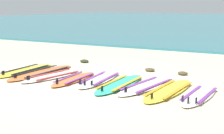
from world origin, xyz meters
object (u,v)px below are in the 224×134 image
Objects in this scene: surfboard_2 at (54,76)px; surfboard_6 at (147,86)px; surfboard_8 at (199,95)px; surfboard_3 at (74,79)px; surfboard_5 at (120,84)px; surfboard_4 at (100,79)px; surfboard_7 at (169,90)px; surfboard_1 at (42,72)px; surfboard_0 at (26,70)px.

surfboard_2 and surfboard_6 have the same top height.
surfboard_2 is at bearing 178.65° from surfboard_8.
surfboard_3 is at bearing -172.75° from surfboard_6.
surfboard_5 is at bearing 176.41° from surfboard_8.
surfboard_4 is at bearing 177.51° from surfboard_6.
surfboard_5 and surfboard_8 have the same top height.
surfboard_4 is 1.92m from surfboard_7.
surfboard_1 is 1.07× the size of surfboard_7.
surfboard_5 is at bearing 0.85° from surfboard_2.
surfboard_2 is 1.12× the size of surfboard_3.
surfboard_4 is at bearing 173.43° from surfboard_7.
surfboard_3 is at bearing 179.39° from surfboard_8.
surfboard_1 is 1.14× the size of surfboard_4.
surfboard_5 is at bearing 179.67° from surfboard_7.
surfboard_0 is 3.18m from surfboard_5.
surfboard_0 is 1.04× the size of surfboard_4.
surfboard_4 is at bearing 172.71° from surfboard_8.
surfboard_3 is 1.27m from surfboard_5.
surfboard_1 is 0.60m from surfboard_2.
surfboard_7 is at bearing -0.33° from surfboard_5.
surfboard_7 and surfboard_8 have the same top height.
surfboard_1 is 1.17× the size of surfboard_2.
surfboard_1 is 1.08× the size of surfboard_6.
surfboard_2 is 0.92× the size of surfboard_6.
surfboard_3 is (0.70, -0.06, 0.00)m from surfboard_2.
surfboard_5 is at bearing 3.90° from surfboard_3.
surfboard_6 is at bearing 167.89° from surfboard_8.
surfboard_5 is 0.65m from surfboard_6.
surfboard_6 is (1.32, -0.06, -0.00)m from surfboard_4.
surfboard_8 is at bearing -3.58° from surfboard_0.
surfboard_5 is (2.54, -0.17, 0.00)m from surfboard_1.
surfboard_2 is (0.57, -0.20, 0.00)m from surfboard_1.
surfboard_5 and surfboard_6 have the same top height.
surfboard_6 is 0.99× the size of surfboard_7.
surfboard_0 is 1.92m from surfboard_3.
surfboard_4 is at bearing 1.38° from surfboard_1.
surfboard_0 and surfboard_1 have the same top height.
surfboard_3 is 0.82× the size of surfboard_7.
surfboard_7 is (1.23, -0.01, -0.00)m from surfboard_5.
surfboard_4 is at bearing 162.74° from surfboard_5.
surfboard_6 and surfboard_7 have the same top height.
surfboard_0 and surfboard_5 have the same top height.
surfboard_3 is at bearing -176.10° from surfboard_5.
surfboard_2 is 0.94× the size of surfboard_5.
surfboard_4 and surfboard_6 have the same top height.
surfboard_6 is 1.32m from surfboard_8.
surfboard_0 is 2.48m from surfboard_4.
surfboard_3 is at bearing -178.17° from surfboard_7.
surfboard_3 is at bearing -4.67° from surfboard_2.
surfboard_7 is 0.71m from surfboard_8.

